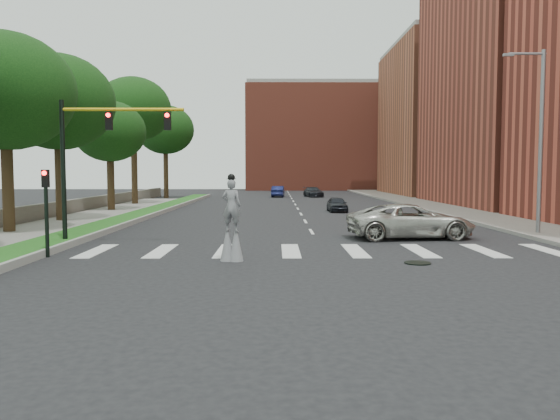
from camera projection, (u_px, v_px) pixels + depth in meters
name	position (u px, v px, depth m)	size (l,w,h in m)	color
ground_plane	(325.00, 255.00, 20.69)	(160.00, 160.00, 0.00)	black
grass_median	(147.00, 213.00, 40.55)	(2.00, 60.00, 0.25)	#1A5418
median_curb	(161.00, 212.00, 40.56)	(0.20, 60.00, 0.28)	gray
sidewalk_left	(51.00, 226.00, 30.56)	(4.00, 60.00, 0.18)	slate
sidewalk_right	(447.00, 208.00, 45.72)	(5.00, 90.00, 0.18)	slate
stone_wall	(82.00, 205.00, 42.48)	(0.50, 56.00, 1.10)	#5F5A52
manhole	(418.00, 263.00, 18.72)	(0.90, 0.90, 0.04)	black
building_mid	(536.00, 75.00, 49.95)	(16.00, 22.00, 24.00)	#98412F
building_far	(451.00, 121.00, 74.03)	(16.00, 22.00, 20.00)	#AC5B3F
building_backdrop	(320.00, 139.00, 97.92)	(26.00, 14.00, 18.00)	#98412F
streetlight	(539.00, 136.00, 26.42)	(2.05, 0.20, 9.00)	slate
traffic_signal	(91.00, 148.00, 23.32)	(5.30, 0.23, 6.20)	black
secondary_signal	(46.00, 205.00, 19.98)	(0.25, 0.21, 3.23)	black
stilt_performer	(232.00, 226.00, 19.18)	(0.83, 0.60, 3.08)	#312213
suv_crossing	(411.00, 221.00, 25.77)	(2.72, 5.91, 1.64)	#BAB8B0
car_near	(337.00, 204.00, 43.09)	(1.40, 3.47, 1.18)	black
car_mid	(278.00, 191.00, 68.38)	(1.46, 4.19, 1.38)	#151B4B
car_far	(313.00, 192.00, 68.50)	(1.75, 4.30, 1.25)	black
tree_1	(5.00, 92.00, 26.80)	(6.82, 6.82, 10.01)	#312213
tree_2	(58.00, 102.00, 33.23)	(6.86, 6.86, 10.32)	#312213
tree_3	(110.00, 132.00, 42.51)	(5.58, 5.58, 8.68)	#312213
tree_4	(133.00, 110.00, 50.49)	(6.98, 6.98, 11.92)	#312213
tree_5	(165.00, 130.00, 65.02)	(6.85, 6.85, 11.09)	#312213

